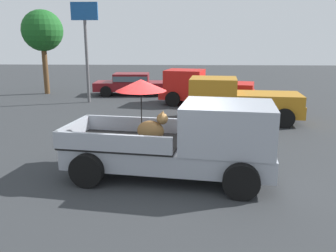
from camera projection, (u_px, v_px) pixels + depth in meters
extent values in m
plane|color=#2D3033|center=(169.00, 176.00, 8.82)|extent=(80.00, 80.00, 0.00)
cylinder|color=black|center=(240.00, 153.00, 9.34)|extent=(0.83, 0.39, 0.80)
cylinder|color=black|center=(241.00, 181.00, 7.47)|extent=(0.83, 0.39, 0.80)
cylinder|color=black|center=(115.00, 146.00, 9.97)|extent=(0.83, 0.39, 0.80)
cylinder|color=black|center=(87.00, 170.00, 8.10)|extent=(0.83, 0.39, 0.80)
cube|color=#9EA3AD|center=(169.00, 155.00, 8.68)|extent=(5.21, 2.50, 0.50)
cube|color=#9EA3AD|center=(228.00, 126.00, 8.24)|extent=(2.34, 2.14, 1.08)
cube|color=#4C606B|center=(272.00, 120.00, 8.01)|extent=(0.31, 1.71, 0.64)
cube|color=black|center=(124.00, 141.00, 8.82)|extent=(3.03, 2.22, 0.06)
cube|color=#9EA3AD|center=(134.00, 124.00, 9.65)|extent=(2.79, 0.50, 0.40)
cube|color=#9EA3AD|center=(111.00, 143.00, 7.89)|extent=(2.79, 0.50, 0.40)
cube|color=#9EA3AD|center=(74.00, 130.00, 9.01)|extent=(0.36, 1.84, 0.40)
ellipsoid|color=olive|center=(151.00, 131.00, 8.68)|extent=(0.72, 0.41, 0.52)
sphere|color=olive|center=(162.00, 119.00, 8.55)|extent=(0.32, 0.32, 0.28)
cone|color=olive|center=(163.00, 113.00, 8.60)|extent=(0.10, 0.10, 0.12)
cone|color=olive|center=(162.00, 114.00, 8.44)|extent=(0.10, 0.10, 0.12)
cylinder|color=black|center=(142.00, 115.00, 8.68)|extent=(0.03, 0.03, 1.28)
cone|color=red|center=(141.00, 85.00, 8.50)|extent=(1.41, 1.41, 0.28)
cylinder|color=black|center=(173.00, 99.00, 17.96)|extent=(0.80, 0.43, 0.76)
cylinder|color=black|center=(181.00, 94.00, 19.73)|extent=(0.80, 0.43, 0.76)
cylinder|color=black|center=(236.00, 102.00, 17.12)|extent=(0.80, 0.43, 0.76)
cylinder|color=black|center=(239.00, 96.00, 18.90)|extent=(0.80, 0.43, 0.76)
cube|color=red|center=(207.00, 94.00, 18.39)|extent=(5.08, 2.84, 0.50)
cube|color=red|center=(185.00, 79.00, 18.52)|extent=(2.26, 2.18, 1.00)
cube|color=red|center=(226.00, 86.00, 18.02)|extent=(3.04, 2.37, 0.40)
cylinder|color=black|center=(202.00, 116.00, 14.03)|extent=(0.78, 0.34, 0.76)
cylinder|color=black|center=(204.00, 107.00, 15.86)|extent=(0.78, 0.34, 0.76)
cylinder|color=black|center=(285.00, 118.00, 13.56)|extent=(0.78, 0.34, 0.76)
cylinder|color=black|center=(277.00, 109.00, 15.39)|extent=(0.78, 0.34, 0.76)
cube|color=#B27219|center=(242.00, 108.00, 14.67)|extent=(4.97, 2.31, 0.50)
cube|color=#B27219|center=(213.00, 90.00, 14.67)|extent=(2.08, 2.00, 1.00)
cube|color=#B27219|center=(267.00, 98.00, 14.41)|extent=(2.88, 2.08, 0.40)
cylinder|color=black|center=(106.00, 92.00, 20.92)|extent=(0.67, 0.24, 0.66)
cylinder|color=black|center=(111.00, 88.00, 22.63)|extent=(0.67, 0.24, 0.66)
cylinder|color=black|center=(151.00, 92.00, 20.90)|extent=(0.67, 0.24, 0.66)
cylinder|color=black|center=(153.00, 88.00, 22.61)|extent=(0.67, 0.24, 0.66)
cube|color=maroon|center=(130.00, 86.00, 21.71)|extent=(4.36, 1.91, 0.52)
cube|color=maroon|center=(131.00, 78.00, 21.59)|extent=(2.15, 1.67, 0.56)
cube|color=#4C606B|center=(131.00, 78.00, 21.59)|extent=(2.10, 1.75, 0.32)
cylinder|color=#59595B|center=(87.00, 62.00, 18.70)|extent=(0.16, 0.16, 4.32)
cube|color=#194C8C|center=(84.00, 11.00, 18.08)|extent=(1.40, 0.12, 0.90)
cylinder|color=brown|center=(46.00, 70.00, 21.98)|extent=(0.32, 0.32, 3.01)
sphere|color=#19561E|center=(42.00, 30.00, 21.41)|extent=(2.49, 2.49, 2.49)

